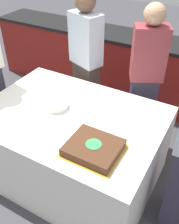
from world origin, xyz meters
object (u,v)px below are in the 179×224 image
at_px(plate_stack, 55,103).
at_px(person_standing_back, 86,64).
at_px(cake, 94,148).
at_px(person_cutting_cake, 145,80).

bearing_deg(plate_stack, person_standing_back, 99.32).
distance_m(cake, person_cutting_cake, 1.09).
relative_size(cake, plate_stack, 1.85).
bearing_deg(plate_stack, cake, -29.53).
xyz_separation_m(plate_stack, person_cutting_cake, (0.57, 0.76, 0.02)).
bearing_deg(person_cutting_cake, person_standing_back, -26.39).
xyz_separation_m(person_cutting_cake, person_standing_back, (-0.70, -0.00, 0.01)).
height_order(plate_stack, person_cutting_cake, person_cutting_cake).
height_order(plate_stack, person_standing_back, person_standing_back).
height_order(cake, person_cutting_cake, person_cutting_cake).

